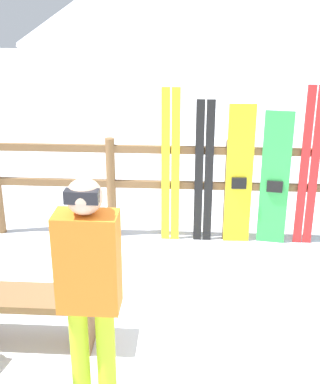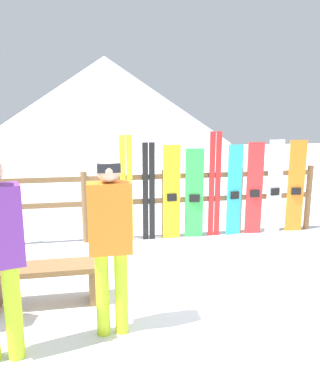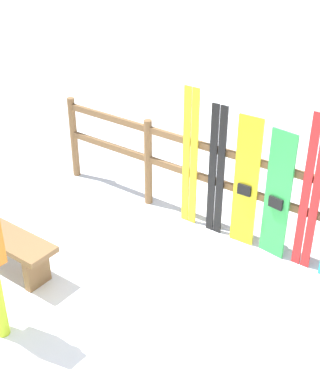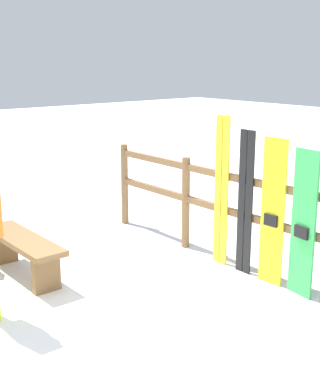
{
  "view_description": "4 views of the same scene",
  "coord_description": "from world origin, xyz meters",
  "px_view_note": "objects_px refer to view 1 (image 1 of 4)",
  "views": [
    {
      "loc": [
        -0.41,
        -3.31,
        2.67
      ],
      "look_at": [
        -0.7,
        1.33,
        0.84
      ],
      "focal_mm": 50.0,
      "sensor_mm": 36.0,
      "label": 1
    },
    {
      "loc": [
        -1.15,
        -3.71,
        2.0
      ],
      "look_at": [
        -0.24,
        1.24,
        0.95
      ],
      "focal_mm": 35.0,
      "sensor_mm": 36.0,
      "label": 2
    },
    {
      "loc": [
        2.36,
        -2.55,
        3.55
      ],
      "look_at": [
        -0.47,
        1.26,
        0.82
      ],
      "focal_mm": 50.0,
      "sensor_mm": 36.0,
      "label": 3
    },
    {
      "loc": [
        3.39,
        -2.16,
        2.3
      ],
      "look_at": [
        -0.68,
        1.19,
        0.97
      ],
      "focal_mm": 50.0,
      "sensor_mm": 36.0,
      "label": 4
    }
  ],
  "objects_px": {
    "ski_pair_yellow": "(170,167)",
    "ski_pair_red": "(309,168)",
    "snowboard_green": "(275,180)",
    "person_orange": "(89,283)",
    "bench": "(22,307)",
    "snowboard_yellow": "(239,176)",
    "ski_pair_black": "(204,173)"
  },
  "relations": [
    {
      "from": "person_orange",
      "to": "ski_pair_black",
      "type": "relative_size",
      "value": 1.04
    },
    {
      "from": "ski_pair_black",
      "to": "ski_pair_red",
      "type": "xyz_separation_m",
      "value": [
        1.09,
        0.0,
        0.08
      ]
    },
    {
      "from": "person_orange",
      "to": "snowboard_yellow",
      "type": "height_order",
      "value": "person_orange"
    },
    {
      "from": "snowboard_green",
      "to": "ski_pair_black",
      "type": "bearing_deg",
      "value": 179.74
    },
    {
      "from": "bench",
      "to": "person_orange",
      "type": "distance_m",
      "value": 1.14
    },
    {
      "from": "ski_pair_black",
      "to": "ski_pair_red",
      "type": "bearing_deg",
      "value": 0.0
    },
    {
      "from": "person_orange",
      "to": "ski_pair_yellow",
      "type": "height_order",
      "value": "ski_pair_yellow"
    },
    {
      "from": "bench",
      "to": "snowboard_green",
      "type": "height_order",
      "value": "snowboard_green"
    },
    {
      "from": "bench",
      "to": "ski_pair_red",
      "type": "relative_size",
      "value": 0.78
    },
    {
      "from": "ski_pair_yellow",
      "to": "ski_pair_black",
      "type": "xyz_separation_m",
      "value": [
        0.36,
        0.0,
        -0.06
      ]
    },
    {
      "from": "person_orange",
      "to": "ski_pair_black",
      "type": "height_order",
      "value": "person_orange"
    },
    {
      "from": "ski_pair_black",
      "to": "bench",
      "type": "bearing_deg",
      "value": -126.55
    },
    {
      "from": "snowboard_green",
      "to": "person_orange",
      "type": "bearing_deg",
      "value": -120.08
    },
    {
      "from": "bench",
      "to": "ski_pair_red",
      "type": "xyz_separation_m",
      "value": [
        2.51,
        1.91,
        0.54
      ]
    },
    {
      "from": "ski_pair_black",
      "to": "person_orange",
      "type": "bearing_deg",
      "value": -106.02
    },
    {
      "from": "ski_pair_black",
      "to": "snowboard_green",
      "type": "height_order",
      "value": "ski_pair_black"
    },
    {
      "from": "person_orange",
      "to": "ski_pair_red",
      "type": "distance_m",
      "value": 3.16
    },
    {
      "from": "snowboard_yellow",
      "to": "ski_pair_black",
      "type": "bearing_deg",
      "value": 179.48
    },
    {
      "from": "bench",
      "to": "ski_pair_black",
      "type": "xyz_separation_m",
      "value": [
        1.42,
        1.91,
        0.46
      ]
    },
    {
      "from": "snowboard_yellow",
      "to": "snowboard_green",
      "type": "bearing_deg",
      "value": -0.01
    },
    {
      "from": "person_orange",
      "to": "snowboard_green",
      "type": "distance_m",
      "value": 2.98
    },
    {
      "from": "ski_pair_black",
      "to": "snowboard_yellow",
      "type": "height_order",
      "value": "ski_pair_black"
    },
    {
      "from": "bench",
      "to": "person_orange",
      "type": "height_order",
      "value": "person_orange"
    },
    {
      "from": "ski_pair_yellow",
      "to": "ski_pair_black",
      "type": "bearing_deg",
      "value": 0.0
    },
    {
      "from": "ski_pair_yellow",
      "to": "ski_pair_red",
      "type": "xyz_separation_m",
      "value": [
        1.45,
        0.0,
        0.02
      ]
    },
    {
      "from": "ski_pair_yellow",
      "to": "snowboard_yellow",
      "type": "height_order",
      "value": "ski_pair_yellow"
    },
    {
      "from": "bench",
      "to": "snowboard_green",
      "type": "bearing_deg",
      "value": 41.37
    },
    {
      "from": "bench",
      "to": "snowboard_yellow",
      "type": "relative_size",
      "value": 0.88
    },
    {
      "from": "ski_pair_yellow",
      "to": "snowboard_yellow",
      "type": "distance_m",
      "value": 0.73
    },
    {
      "from": "bench",
      "to": "snowboard_yellow",
      "type": "height_order",
      "value": "snowboard_yellow"
    },
    {
      "from": "snowboard_yellow",
      "to": "bench",
      "type": "bearing_deg",
      "value": -133.18
    },
    {
      "from": "bench",
      "to": "snowboard_yellow",
      "type": "xyz_separation_m",
      "value": [
        1.79,
        1.91,
        0.43
      ]
    }
  ]
}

